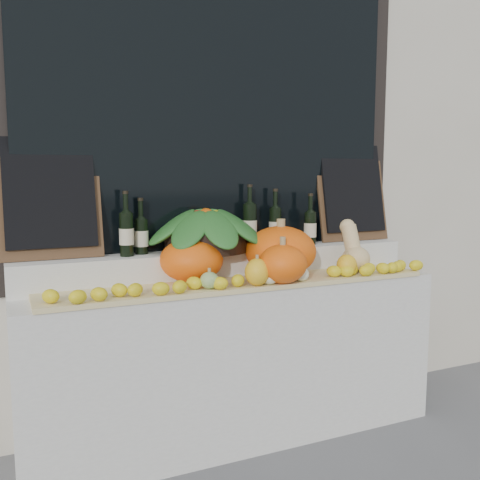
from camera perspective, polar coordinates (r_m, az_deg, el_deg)
name	(u,v)px	position (r m, az deg, el deg)	size (l,w,h in m)	color
storefront_facade	(189,51)	(3.63, -5.47, 19.43)	(7.00, 0.94, 4.50)	beige
display_sill	(235,359)	(3.06, -0.59, -12.59)	(2.30, 0.55, 0.88)	silver
rear_tier	(224,263)	(3.06, -1.73, -2.49)	(2.30, 0.25, 0.16)	silver
straw_bedding	(244,284)	(2.82, 0.42, -4.70)	(2.10, 0.32, 0.03)	tan
pumpkin_left	(191,260)	(2.82, -5.20, -2.14)	(0.34, 0.34, 0.23)	#FF610D
pumpkin_right	(281,251)	(2.96, 4.36, -1.19)	(0.39, 0.39, 0.28)	#FF610D
pumpkin_center	(283,264)	(2.77, 4.56, -2.56)	(0.25, 0.25, 0.20)	#FF610D
butternut_squash	(354,251)	(3.17, 12.04, -1.13)	(0.16, 0.22, 0.30)	#DEBC83
decorative_gourds	(282,272)	(2.79, 4.50, -3.44)	(0.93, 0.16, 0.16)	#2F6D20
lemon_heap	(253,279)	(2.72, 1.39, -4.22)	(2.20, 0.16, 0.06)	yellow
produce_bowl	(206,229)	(2.98, -3.62, 1.14)	(0.71, 0.71, 0.25)	black
wine_bottle_far_left	(126,234)	(2.85, -12.02, 0.68)	(0.08, 0.08, 0.34)	black
wine_bottle_near_left	(141,236)	(2.91, -10.49, 0.46)	(0.08, 0.08, 0.30)	black
wine_bottle_tall	(250,225)	(3.12, 1.05, 1.61)	(0.08, 0.08, 0.37)	black
wine_bottle_near_right	(275,226)	(3.19, 3.77, 1.50)	(0.08, 0.08, 0.34)	black
wine_bottle_far_right	(310,228)	(3.28, 7.49, 1.33)	(0.08, 0.08, 0.31)	black
chalkboard_left	(50,196)	(2.86, -19.61, 4.47)	(0.50, 0.15, 0.61)	#4C331E
chalkboard_right	(352,191)	(3.52, 11.85, 5.17)	(0.50, 0.15, 0.61)	#4C331E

